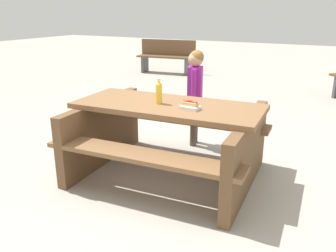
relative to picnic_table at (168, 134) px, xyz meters
The scene contains 6 objects.
ground_plane 0.44m from the picnic_table, ahead, with size 30.00×30.00×0.00m, color #ADA599.
picnic_table is the anchor object (origin of this frame).
soda_bottle 0.43m from the picnic_table, 157.94° to the right, with size 0.06×0.06×0.25m.
hotdog_tray 0.44m from the picnic_table, 15.69° to the right, with size 0.19×0.13×0.08m.
child_in_coat 0.98m from the picnic_table, 97.66° to the left, with size 0.21×0.28×1.16m.
park_bench_mid 6.05m from the picnic_table, 118.41° to the left, with size 1.54×0.59×0.85m.
Camera 1 is at (1.54, -2.90, 1.62)m, focal length 37.78 mm.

